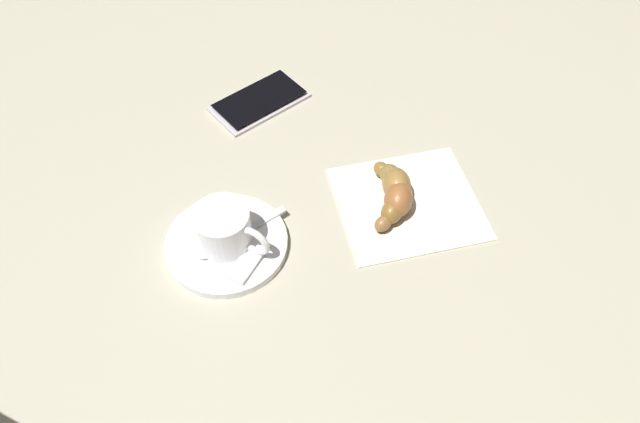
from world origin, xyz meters
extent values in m
plane|color=#AEA991|center=(0.00, 0.00, 0.00)|extent=(1.80, 1.80, 0.00)
cylinder|color=white|center=(-0.12, 0.01, 0.01)|extent=(0.14, 0.14, 0.01)
cylinder|color=white|center=(-0.12, 0.01, 0.04)|extent=(0.06, 0.06, 0.05)
cylinder|color=black|center=(-0.12, 0.01, 0.05)|extent=(0.05, 0.05, 0.00)
torus|color=white|center=(-0.09, -0.02, 0.04)|extent=(0.04, 0.03, 0.04)
cube|color=silver|center=(-0.09, 0.02, 0.01)|extent=(0.09, 0.04, 0.00)
ellipsoid|color=silver|center=(-0.14, 0.00, 0.01)|extent=(0.03, 0.03, 0.01)
cube|color=white|center=(-0.10, -0.03, 0.01)|extent=(0.06, 0.06, 0.01)
cube|color=silver|center=(0.10, 0.01, 0.00)|extent=(0.18, 0.17, 0.00)
ellipsoid|color=olive|center=(0.06, -0.02, 0.01)|extent=(0.03, 0.03, 0.02)
ellipsoid|color=brown|center=(0.07, -0.01, 0.02)|extent=(0.04, 0.04, 0.03)
ellipsoid|color=#955930|center=(0.08, 0.00, 0.02)|extent=(0.05, 0.06, 0.04)
ellipsoid|color=olive|center=(0.09, 0.02, 0.02)|extent=(0.04, 0.05, 0.04)
ellipsoid|color=olive|center=(0.09, 0.04, 0.02)|extent=(0.03, 0.04, 0.03)
ellipsoid|color=olive|center=(0.09, 0.06, 0.01)|extent=(0.03, 0.03, 0.02)
cube|color=#BCB6BD|center=(-0.03, 0.24, 0.00)|extent=(0.15, 0.12, 0.01)
cube|color=black|center=(-0.03, 0.24, 0.01)|extent=(0.14, 0.10, 0.00)
camera|label=1|loc=(-0.14, -0.39, 0.57)|focal=33.07mm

